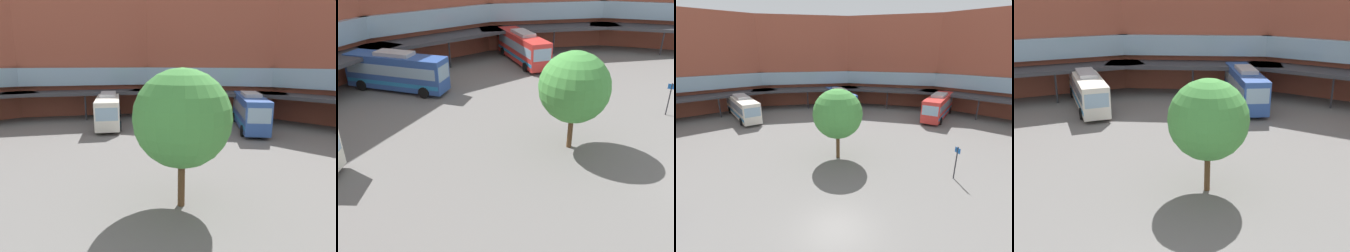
# 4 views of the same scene
# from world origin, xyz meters

# --- Properties ---
(ground_plane) EXTENTS (126.48, 126.48, 0.00)m
(ground_plane) POSITION_xyz_m (0.00, 0.00, 0.00)
(ground_plane) COLOR slate
(station_building) EXTENTS (84.63, 45.31, 16.45)m
(station_building) POSITION_xyz_m (0.00, 23.63, 7.82)
(station_building) COLOR #9E4C38
(station_building) RESTS_ON ground
(bus_0) EXTENTS (9.49, 9.78, 3.88)m
(bus_0) POSITION_xyz_m (20.04, 21.27, 1.96)
(bus_0) COLOR red
(bus_0) RESTS_ON ground
(bus_1) EXTENTS (3.88, 10.61, 3.97)m
(bus_1) POSITION_xyz_m (5.51, 28.70, 2.00)
(bus_1) COLOR #2D519E
(bus_1) RESTS_ON ground
(bus_3) EXTENTS (7.17, 12.08, 3.66)m
(bus_3) POSITION_xyz_m (-10.52, 27.27, 1.85)
(bus_3) COLOR silver
(bus_3) RESTS_ON ground
(plaza_tree) EXTENTS (4.82, 4.82, 6.97)m
(plaza_tree) POSITION_xyz_m (1.84, 9.90, 4.55)
(plaza_tree) COLOR brown
(plaza_tree) RESTS_ON ground
(stop_sign_post) EXTENTS (0.10, 0.60, 2.88)m
(stop_sign_post) POSITION_xyz_m (10.75, 3.87, 1.75)
(stop_sign_post) COLOR #2D2D33
(stop_sign_post) RESTS_ON ground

